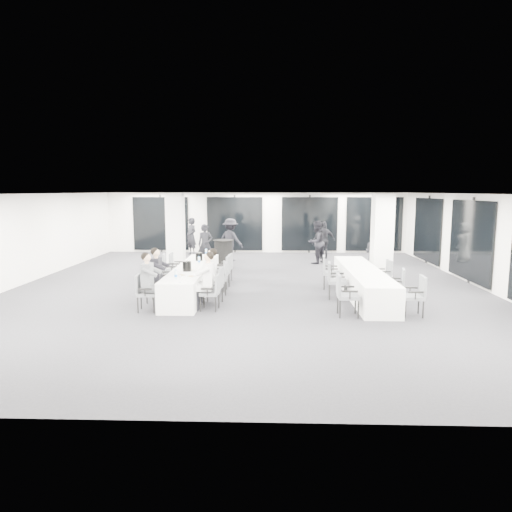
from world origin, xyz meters
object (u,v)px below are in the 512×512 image
(chair_main_left_near, at_px, (144,290))
(ice_bucket_far, at_px, (199,257))
(chair_side_right_mid, at_px, (398,282))
(standing_guest_a, at_px, (205,242))
(banquet_table_main, at_px, (193,279))
(chair_main_right_near, at_px, (213,290))
(chair_side_right_near, at_px, (416,293))
(standing_guest_g, at_px, (191,234))
(chair_side_left_far, at_px, (329,270))
(standing_guest_b, at_px, (316,239))
(chair_main_left_fourth, at_px, (169,268))
(cocktail_table, at_px, (223,254))
(chair_main_right_far, at_px, (227,266))
(chair_main_right_mid, at_px, (221,276))
(chair_side_right_far, at_px, (385,273))
(chair_main_left_mid, at_px, (160,276))
(chair_side_left_near, at_px, (345,292))
(chair_main_right_second, at_px, (216,283))
(standing_guest_d, at_px, (324,238))
(standing_guest_e, at_px, (379,239))
(banquet_table_side, at_px, (363,282))
(standing_guest_c, at_px, (230,237))
(ice_bucket_near, at_px, (187,266))
(chair_main_right_fourth, at_px, (224,270))
(chair_side_left_mid, at_px, (334,278))
(standing_guest_h, at_px, (375,250))
(chair_main_left_far, at_px, (175,265))
(chair_main_left_second, at_px, (153,283))

(chair_main_left_near, relative_size, ice_bucket_far, 3.63)
(chair_side_right_mid, xyz_separation_m, standing_guest_a, (-5.97, 5.84, 0.41))
(banquet_table_main, xyz_separation_m, chair_main_right_near, (0.83, -1.96, 0.13))
(chair_side_right_near, distance_m, standing_guest_g, 12.23)
(chair_side_left_far, xyz_separation_m, standing_guest_b, (0.09, 4.71, 0.41))
(chair_main_left_near, distance_m, chair_main_left_fourth, 2.83)
(cocktail_table, xyz_separation_m, chair_main_right_far, (0.37, -2.56, -0.03))
(chair_main_right_mid, relative_size, chair_side_right_far, 1.06)
(chair_main_left_mid, relative_size, chair_side_left_near, 0.96)
(standing_guest_g, bearing_deg, ice_bucket_far, -31.83)
(chair_side_left_far, relative_size, chair_side_right_mid, 1.15)
(chair_main_right_second, height_order, standing_guest_d, standing_guest_d)
(standing_guest_e, bearing_deg, chair_side_right_near, 172.83)
(standing_guest_a, bearing_deg, banquet_table_side, -62.39)
(chair_main_right_far, bearing_deg, standing_guest_c, 13.10)
(chair_side_left_near, bearing_deg, ice_bucket_near, -111.10)
(standing_guest_a, bearing_deg, chair_side_right_mid, -60.90)
(chair_main_right_fourth, xyz_separation_m, chair_side_right_mid, (4.78, -1.42, -0.06))
(chair_side_left_mid, relative_size, chair_side_right_near, 1.05)
(chair_main_left_fourth, height_order, chair_main_right_second, chair_main_left_fourth)
(standing_guest_g, relative_size, standing_guest_h, 1.06)
(banquet_table_main, bearing_deg, standing_guest_d, 56.04)
(chair_main_left_near, distance_m, chair_side_right_mid, 6.56)
(chair_side_left_near, bearing_deg, chair_main_right_fourth, -132.51)
(chair_main_left_fourth, bearing_deg, chair_main_left_far, 169.83)
(chair_main_left_fourth, bearing_deg, chair_side_left_far, 78.97)
(cocktail_table, relative_size, standing_guest_c, 0.54)
(chair_main_right_fourth, height_order, ice_bucket_near, ice_bucket_near)
(chair_main_left_fourth, bearing_deg, standing_guest_b, 123.59)
(chair_main_left_near, xyz_separation_m, ice_bucket_near, (0.81, 1.34, 0.37))
(chair_main_right_near, bearing_deg, chair_main_right_far, 5.46)
(chair_side_left_far, bearing_deg, banquet_table_main, -74.76)
(chair_main_left_far, distance_m, chair_side_right_far, 6.52)
(cocktail_table, distance_m, chair_main_left_far, 2.83)
(chair_main_left_mid, distance_m, chair_main_right_near, 2.26)
(chair_side_left_far, bearing_deg, chair_main_right_second, -51.74)
(chair_main_left_mid, bearing_deg, chair_side_left_far, 92.07)
(chair_side_right_far, bearing_deg, banquet_table_main, 89.74)
(standing_guest_a, xyz_separation_m, ice_bucket_near, (0.34, -5.77, -0.02))
(cocktail_table, xyz_separation_m, chair_side_right_near, (5.16, -6.42, -0.00))
(chair_main_left_fourth, height_order, ice_bucket_far, chair_main_left_fourth)
(standing_guest_c, relative_size, standing_guest_g, 1.05)
(ice_bucket_far, bearing_deg, standing_guest_c, 83.57)
(chair_main_left_near, height_order, chair_side_left_mid, chair_side_left_mid)
(chair_side_left_far, bearing_deg, ice_bucket_far, -90.67)
(chair_main_left_mid, height_order, chair_side_right_far, chair_main_left_mid)
(chair_side_right_far, height_order, standing_guest_e, standing_guest_e)
(cocktail_table, bearing_deg, chair_main_right_far, -81.77)
(chair_main_left_second, relative_size, chair_main_left_far, 0.96)
(chair_main_right_fourth, relative_size, ice_bucket_far, 3.92)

